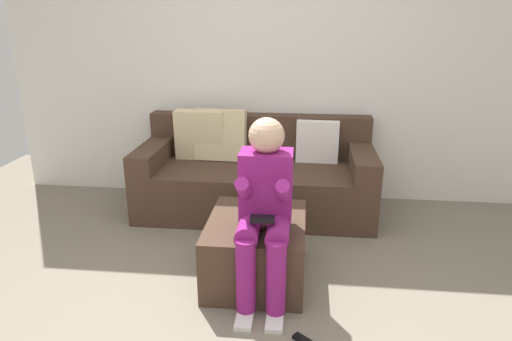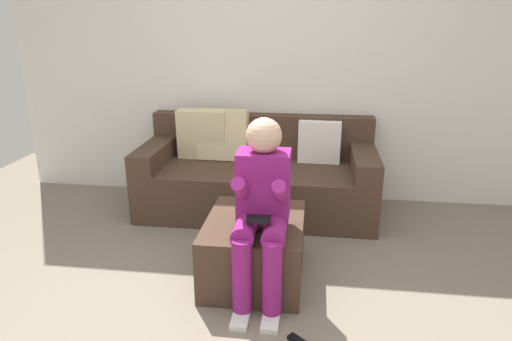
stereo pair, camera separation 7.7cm
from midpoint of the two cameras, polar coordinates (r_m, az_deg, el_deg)
ground_plane at (r=2.71m, az=-4.30°, el=-19.73°), size 6.29×6.29×0.00m
wall_back at (r=4.30m, az=0.58°, el=13.50°), size 4.84×0.10×2.57m
couch_sectional at (r=4.10m, az=-0.71°, el=-0.72°), size 2.05×0.87×0.89m
ottoman at (r=3.08m, az=-0.66°, el=-9.78°), size 0.63×0.77×0.42m
person_seated at (r=2.72m, az=0.28°, el=-4.21°), size 0.32×0.60×1.12m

